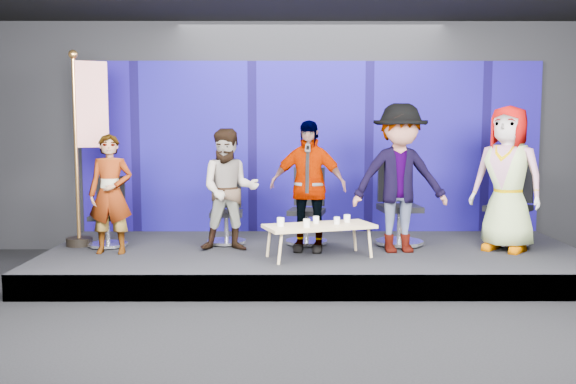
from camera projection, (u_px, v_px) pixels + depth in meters
name	position (u px, v px, depth m)	size (l,w,h in m)	color
ground	(326.00, 331.00, 6.07)	(10.00, 10.00, 0.00)	black
room_walls	(328.00, 71.00, 5.81)	(10.02, 8.02, 3.51)	black
riser	(314.00, 260.00, 8.54)	(7.00, 3.00, 0.30)	black
backdrop	(311.00, 147.00, 9.83)	(7.00, 0.08, 2.60)	#120861
chair_a	(108.00, 224.00, 8.67)	(0.54, 0.54, 0.94)	silver
panelist_a	(111.00, 194.00, 8.16)	(0.56, 0.37, 1.53)	black
chair_b	(226.00, 220.00, 8.88)	(0.58, 0.58, 0.98)	silver
panelist_b	(229.00, 190.00, 8.34)	(0.78, 0.60, 1.60)	black
chair_c	(307.00, 219.00, 8.86)	(0.69, 0.69, 1.05)	silver
panelist_c	(308.00, 186.00, 8.30)	(1.00, 0.41, 1.70)	black
chair_d	(398.00, 216.00, 8.79)	(0.72, 0.72, 1.18)	silver
panelist_d	(400.00, 178.00, 8.23)	(1.24, 0.71, 1.91)	black
chair_e	(509.00, 216.00, 8.84)	(0.92, 0.92, 1.17)	silver
panelist_e	(507.00, 179.00, 8.32)	(0.92, 0.60, 1.89)	black
coffee_table	(319.00, 227.00, 7.93)	(1.45, 0.97, 0.41)	tan
mug_a	(281.00, 222.00, 7.80)	(0.09, 0.09, 0.10)	white
mug_b	(307.00, 223.00, 7.73)	(0.08, 0.08, 0.10)	white
mug_c	(316.00, 220.00, 8.02)	(0.08, 0.08, 0.09)	white
mug_d	(337.00, 221.00, 7.96)	(0.07, 0.07, 0.09)	white
mug_e	(347.00, 218.00, 8.11)	(0.08, 0.08, 0.10)	white
flag_stand	(86.00, 143.00, 8.63)	(0.59, 0.35, 2.63)	black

